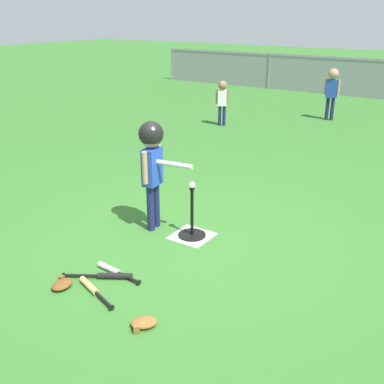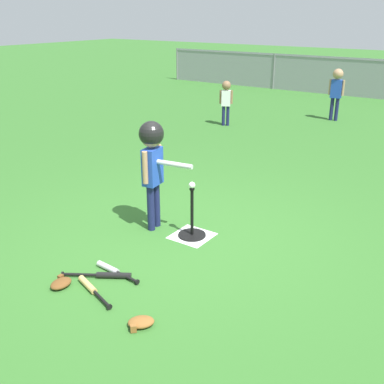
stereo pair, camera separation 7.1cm
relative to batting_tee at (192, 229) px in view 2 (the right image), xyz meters
The scene contains 12 objects.
ground_plane 0.16m from the batting_tee, 81.68° to the right, with size 60.00×60.00×0.00m, color #336B28.
home_plate 0.09m from the batting_tee, 82.87° to the right, with size 0.44×0.44×0.01m, color white.
batting_tee is the anchor object (origin of this frame).
baseball_on_tee 0.54m from the batting_tee, 82.87° to the right, with size 0.07×0.07×0.07m, color white.
batter_child 0.98m from the batting_tee, behind, with size 0.65×0.37×1.30m.
fielder_deep_left 7.00m from the batting_tee, 95.70° to the left, with size 0.36×0.24×1.21m.
fielder_near_left 5.65m from the batting_tee, 116.88° to the left, with size 0.27×0.20×1.00m.
spare_bat_silver 1.13m from the batting_tee, 100.39° to the right, with size 0.57×0.10×0.06m.
spare_bat_wood 1.47m from the batting_tee, 95.55° to the right, with size 0.58×0.24×0.06m.
spare_bat_black 1.23m from the batting_tee, 98.15° to the right, with size 0.61×0.41×0.06m.
glove_by_plate 1.63m from the batting_tee, 105.10° to the right, with size 0.18×0.23×0.07m.
glove_near_bats 1.69m from the batting_tee, 69.83° to the right, with size 0.27×0.27×0.07m.
Camera 2 is at (2.70, -3.80, 2.43)m, focal length 43.04 mm.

